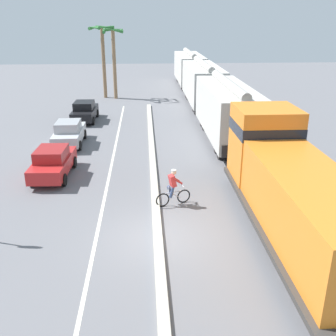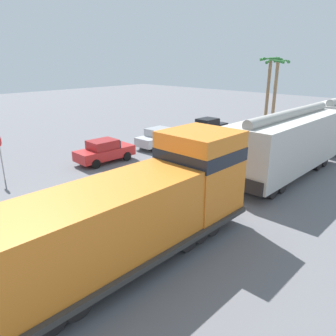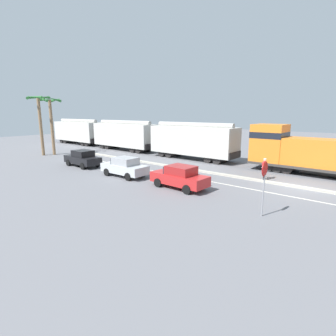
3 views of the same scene
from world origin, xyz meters
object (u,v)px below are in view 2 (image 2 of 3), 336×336
(cyclist, at_px, (115,188))
(stop_sign, at_px, (0,148))
(parked_car_black, at_px, (208,127))
(hopper_car_lead, at_px, (287,144))
(locomotive, at_px, (137,212))
(palm_tree_far, at_px, (270,75))
(parked_car_red, at_px, (105,151))
(palm_tree_near, at_px, (276,79))
(parked_car_silver, at_px, (160,138))

(cyclist, height_order, stop_sign, stop_sign)
(stop_sign, bearing_deg, cyclist, 18.82)
(parked_car_black, relative_size, cyclist, 2.47)
(hopper_car_lead, relative_size, cyclist, 6.18)
(locomotive, xyz_separation_m, stop_sign, (-11.97, -0.23, 0.23))
(cyclist, height_order, palm_tree_far, palm_tree_far)
(parked_car_red, distance_m, cyclist, 7.23)
(hopper_car_lead, height_order, palm_tree_near, palm_tree_near)
(cyclist, relative_size, stop_sign, 0.60)
(locomotive, height_order, hopper_car_lead, locomotive)
(palm_tree_far, bearing_deg, palm_tree_near, -26.76)
(stop_sign, distance_m, palm_tree_far, 28.60)
(parked_car_silver, xyz_separation_m, palm_tree_near, (2.11, 15.73, 4.13))
(cyclist, relative_size, palm_tree_far, 0.23)
(locomotive, height_order, parked_car_black, locomotive)
(hopper_car_lead, height_order, stop_sign, hopper_car_lead)
(palm_tree_far, bearing_deg, cyclist, -78.40)
(parked_car_black, xyz_separation_m, palm_tree_near, (1.95, 9.34, 4.13))
(parked_car_red, distance_m, palm_tree_near, 21.86)
(hopper_car_lead, relative_size, stop_sign, 3.68)
(locomotive, height_order, parked_car_red, locomotive)
(hopper_car_lead, xyz_separation_m, parked_car_red, (-10.53, -6.00, -1.26))
(parked_car_silver, height_order, palm_tree_far, palm_tree_far)
(locomotive, relative_size, palm_tree_far, 1.57)
(locomotive, height_order, cyclist, locomotive)
(locomotive, relative_size, cyclist, 6.77)
(locomotive, bearing_deg, hopper_car_lead, 90.00)
(palm_tree_near, bearing_deg, hopper_car_lead, -60.93)
(cyclist, bearing_deg, palm_tree_far, 101.60)
(locomotive, xyz_separation_m, palm_tree_far, (-9.67, 28.10, 3.48))
(hopper_car_lead, bearing_deg, palm_tree_near, 119.07)
(parked_car_silver, height_order, stop_sign, stop_sign)
(locomotive, distance_m, palm_tree_far, 29.92)
(parked_car_silver, xyz_separation_m, stop_sign, (-1.31, -12.03, 1.21))
(locomotive, bearing_deg, parked_car_red, 149.70)
(stop_sign, relative_size, palm_tree_near, 0.40)
(stop_sign, bearing_deg, palm_tree_near, 82.97)
(hopper_car_lead, bearing_deg, palm_tree_far, 121.24)
(parked_car_red, height_order, stop_sign, stop_sign)
(parked_car_red, height_order, palm_tree_far, palm_tree_far)
(stop_sign, xyz_separation_m, palm_tree_far, (2.30, 28.32, 3.26))
(parked_car_black, bearing_deg, locomotive, -60.02)
(parked_car_red, distance_m, stop_sign, 6.65)
(hopper_car_lead, xyz_separation_m, palm_tree_near, (-8.55, 15.37, 2.87))
(cyclist, bearing_deg, locomotive, -28.27)
(stop_sign, height_order, palm_tree_far, palm_tree_far)
(parked_car_black, bearing_deg, palm_tree_near, 78.22)
(palm_tree_near, bearing_deg, stop_sign, -97.03)
(parked_car_red, bearing_deg, locomotive, -30.30)
(parked_car_black, relative_size, stop_sign, 1.47)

